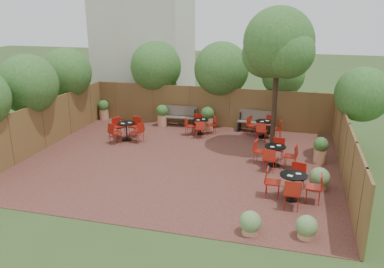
# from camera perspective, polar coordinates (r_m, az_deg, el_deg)

# --- Properties ---
(ground) EXTENTS (80.00, 80.00, 0.00)m
(ground) POSITION_cam_1_polar(r_m,az_deg,el_deg) (15.45, -1.73, -3.98)
(ground) COLOR #354F23
(ground) RESTS_ON ground
(courtyard_paving) EXTENTS (12.00, 10.00, 0.02)m
(courtyard_paving) POSITION_cam_1_polar(r_m,az_deg,el_deg) (15.44, -1.73, -3.95)
(courtyard_paving) COLOR #3E2019
(courtyard_paving) RESTS_ON ground
(fence_back) EXTENTS (12.00, 0.08, 2.00)m
(fence_back) POSITION_cam_1_polar(r_m,az_deg,el_deg) (19.76, 2.42, 3.96)
(fence_back) COLOR brown
(fence_back) RESTS_ON ground
(fence_left) EXTENTS (0.08, 10.00, 2.00)m
(fence_left) POSITION_cam_1_polar(r_m,az_deg,el_deg) (17.72, -20.69, 1.15)
(fence_left) COLOR brown
(fence_left) RESTS_ON ground
(fence_right) EXTENTS (0.08, 10.00, 2.00)m
(fence_right) POSITION_cam_1_polar(r_m,az_deg,el_deg) (14.64, 21.38, -2.34)
(fence_right) COLOR brown
(fence_right) RESTS_ON ground
(neighbour_building) EXTENTS (5.00, 4.00, 8.00)m
(neighbour_building) POSITION_cam_1_polar(r_m,az_deg,el_deg) (23.45, -6.90, 13.48)
(neighbour_building) COLOR beige
(neighbour_building) RESTS_ON ground
(overhang_foliage) EXTENTS (15.45, 10.63, 2.72)m
(overhang_foliage) POSITION_cam_1_polar(r_m,az_deg,el_deg) (18.30, -5.81, 8.30)
(overhang_foliage) COLOR #2C5D1E
(overhang_foliage) RESTS_ON ground
(courtyard_tree) EXTENTS (2.88, 2.79, 5.82)m
(courtyard_tree) POSITION_cam_1_polar(r_m,az_deg,el_deg) (16.08, 12.33, 12.19)
(courtyard_tree) COLOR black
(courtyard_tree) RESTS_ON courtyard_paving
(park_bench_left) EXTENTS (1.63, 0.61, 0.99)m
(park_bench_left) POSITION_cam_1_polar(r_m,az_deg,el_deg) (19.86, -1.69, 2.64)
(park_bench_left) COLOR brown
(park_bench_left) RESTS_ON courtyard_paving
(park_bench_right) EXTENTS (1.69, 0.75, 1.01)m
(park_bench_right) POSITION_cam_1_polar(r_m,az_deg,el_deg) (19.16, 9.12, 1.87)
(park_bench_right) COLOR brown
(park_bench_right) RESTS_ON courtyard_paving
(bistro_tables) EXTENTS (9.07, 7.67, 0.96)m
(bistro_tables) POSITION_cam_1_polar(r_m,az_deg,el_deg) (16.06, 5.15, -1.35)
(bistro_tables) COLOR black
(bistro_tables) RESTS_ON courtyard_paving
(planters) EXTENTS (11.46, 4.03, 1.14)m
(planters) POSITION_cam_1_polar(r_m,az_deg,el_deg) (18.88, -0.54, 2.06)
(planters) COLOR tan
(planters) RESTS_ON courtyard_paving
(low_shrubs) EXTENTS (2.50, 3.94, 0.74)m
(low_shrubs) POSITION_cam_1_polar(r_m,az_deg,el_deg) (12.05, 15.13, -9.45)
(low_shrubs) COLOR tan
(low_shrubs) RESTS_ON courtyard_paving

